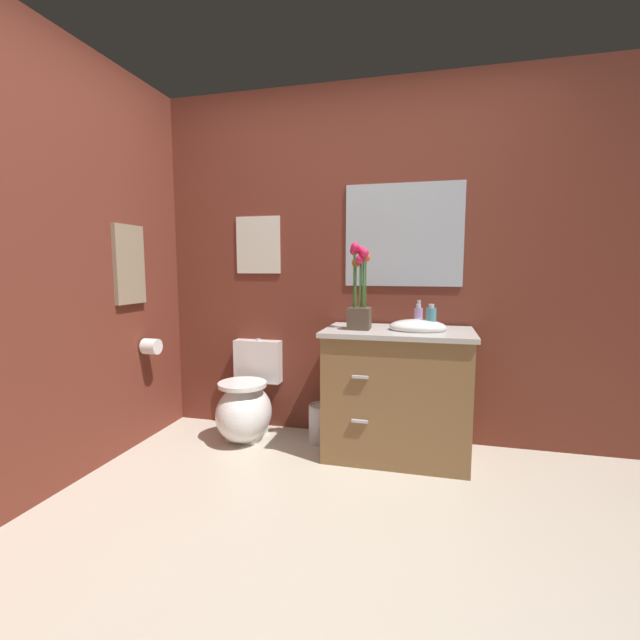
% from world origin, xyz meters
% --- Properties ---
extents(ground_plane, '(9.67, 9.67, 0.00)m').
position_xyz_m(ground_plane, '(0.00, 0.00, 0.00)').
color(ground_plane, beige).
extents(wall_back, '(4.51, 0.05, 2.50)m').
position_xyz_m(wall_back, '(0.20, 1.51, 1.25)').
color(wall_back, maroon).
rests_on(wall_back, ground_plane).
extents(wall_left, '(0.05, 4.15, 2.50)m').
position_xyz_m(wall_left, '(-1.48, 0.44, 1.25)').
color(wall_left, maroon).
rests_on(wall_left, ground_plane).
extents(toilet, '(0.38, 0.59, 0.69)m').
position_xyz_m(toilet, '(-0.76, 1.21, 0.24)').
color(toilet, white).
rests_on(toilet, ground_plane).
extents(vanity_cabinet, '(0.94, 0.56, 1.01)m').
position_xyz_m(vanity_cabinet, '(0.32, 1.18, 0.43)').
color(vanity_cabinet, brown).
rests_on(vanity_cabinet, ground_plane).
extents(flower_vase, '(0.14, 0.14, 0.55)m').
position_xyz_m(flower_vase, '(0.07, 1.14, 1.05)').
color(flower_vase, '#4C3D2D').
rests_on(flower_vase, vanity_cabinet).
extents(soap_bottle, '(0.06, 0.06, 0.17)m').
position_xyz_m(soap_bottle, '(0.51, 1.18, 0.91)').
color(soap_bottle, teal).
rests_on(soap_bottle, vanity_cabinet).
extents(lotion_bottle, '(0.06, 0.06, 0.16)m').
position_xyz_m(lotion_bottle, '(0.43, 1.25, 0.91)').
color(lotion_bottle, '#B28CBF').
rests_on(lotion_bottle, vanity_cabinet).
extents(trash_bin, '(0.18, 0.18, 0.27)m').
position_xyz_m(trash_bin, '(-0.21, 1.27, 0.14)').
color(trash_bin, '#B7B7BC').
rests_on(trash_bin, ground_plane).
extents(wall_poster, '(0.34, 0.01, 0.42)m').
position_xyz_m(wall_poster, '(-0.76, 1.48, 1.40)').
color(wall_poster, silver).
extents(wall_mirror, '(0.80, 0.01, 0.70)m').
position_xyz_m(wall_mirror, '(0.31, 1.48, 1.45)').
color(wall_mirror, '#B2BCC6').
extents(hanging_towel, '(0.03, 0.28, 0.52)m').
position_xyz_m(hanging_towel, '(-1.44, 0.90, 1.25)').
color(hanging_towel, gray).
extents(toilet_paper_roll, '(0.11, 0.11, 0.11)m').
position_xyz_m(toilet_paper_roll, '(-1.38, 1.01, 0.68)').
color(toilet_paper_roll, white).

